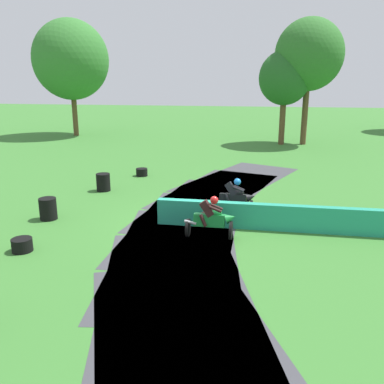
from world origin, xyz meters
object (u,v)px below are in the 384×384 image
(motorcycle_chase_green, at_px, (212,218))
(motorcycle_lead_black, at_px, (235,197))
(tire_stack_mid_a, at_px, (103,182))
(tire_stack_near, at_px, (142,172))
(tire_stack_mid_b, at_px, (48,209))
(traffic_cone, at_px, (359,227))
(tire_stack_far, at_px, (22,245))

(motorcycle_chase_green, bearing_deg, motorcycle_lead_black, 76.54)
(motorcycle_lead_black, bearing_deg, tire_stack_mid_a, 158.49)
(tire_stack_near, relative_size, tire_stack_mid_b, 0.75)
(tire_stack_mid_a, height_order, traffic_cone, tire_stack_mid_a)
(motorcycle_chase_green, relative_size, tire_stack_far, 2.76)
(motorcycle_chase_green, bearing_deg, traffic_cone, 13.55)
(motorcycle_lead_black, xyz_separation_m, tire_stack_far, (-6.08, -4.47, -0.46))
(motorcycle_lead_black, height_order, tire_stack_near, motorcycle_lead_black)
(tire_stack_near, bearing_deg, motorcycle_lead_black, -46.81)
(tire_stack_mid_b, height_order, traffic_cone, tire_stack_mid_b)
(tire_stack_far, xyz_separation_m, traffic_cone, (10.30, 3.12, 0.02))
(tire_stack_near, height_order, tire_stack_mid_b, tire_stack_mid_b)
(motorcycle_lead_black, xyz_separation_m, tire_stack_near, (-5.18, 5.52, -0.46))
(motorcycle_lead_black, relative_size, tire_stack_mid_b, 2.12)
(motorcycle_chase_green, bearing_deg, tire_stack_far, -160.28)
(motorcycle_chase_green, height_order, tire_stack_mid_a, motorcycle_chase_green)
(motorcycle_lead_black, relative_size, motorcycle_chase_green, 1.01)
(tire_stack_mid_b, relative_size, traffic_cone, 1.82)
(motorcycle_chase_green, bearing_deg, tire_stack_near, 119.73)
(tire_stack_near, xyz_separation_m, traffic_cone, (9.40, -6.86, 0.02))
(traffic_cone, bearing_deg, tire_stack_mid_a, 160.03)
(motorcycle_chase_green, xyz_separation_m, traffic_cone, (4.82, 1.16, -0.44))
(tire_stack_near, distance_m, traffic_cone, 11.64)
(tire_stack_far, relative_size, traffic_cone, 1.39)
(motorcycle_chase_green, relative_size, tire_stack_near, 2.83)
(tire_stack_mid_a, xyz_separation_m, tire_stack_far, (0.04, -6.88, -0.20))
(tire_stack_near, height_order, tire_stack_far, same)
(motorcycle_chase_green, bearing_deg, tire_stack_mid_b, 171.97)
(tire_stack_mid_a, bearing_deg, motorcycle_chase_green, -41.71)
(tire_stack_near, relative_size, tire_stack_far, 0.98)
(motorcycle_lead_black, height_order, tire_stack_mid_a, motorcycle_lead_black)
(tire_stack_near, height_order, traffic_cone, traffic_cone)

